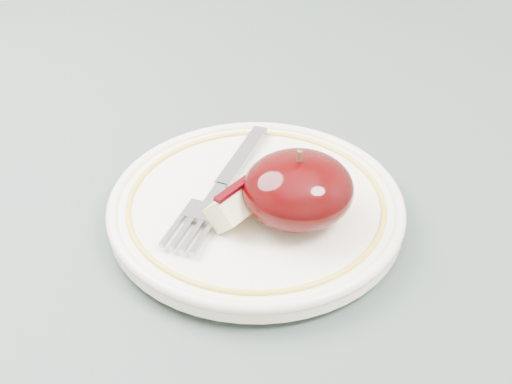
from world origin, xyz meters
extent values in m
cylinder|color=brown|center=(0.40, 0.40, 0.35)|extent=(0.05, 0.05, 0.71)
cube|color=#3C4A44|center=(0.00, 0.00, 0.73)|extent=(0.90, 0.90, 0.04)
cylinder|color=white|center=(-0.02, -0.03, 0.75)|extent=(0.12, 0.12, 0.01)
cylinder|color=white|center=(-0.02, -0.03, 0.76)|extent=(0.22, 0.22, 0.01)
torus|color=white|center=(-0.02, -0.03, 0.77)|extent=(0.23, 0.23, 0.01)
torus|color=gold|center=(-0.02, -0.03, 0.77)|extent=(0.20, 0.20, 0.00)
ellipsoid|color=black|center=(0.01, -0.05, 0.79)|extent=(0.08, 0.08, 0.05)
cylinder|color=#472D19|center=(0.01, -0.05, 0.82)|extent=(0.00, 0.00, 0.01)
cube|color=beige|center=(-0.02, -0.04, 0.78)|extent=(0.07, 0.07, 0.03)
cube|color=#350106|center=(-0.02, -0.04, 0.80)|extent=(0.06, 0.05, 0.00)
cube|color=gray|center=(-0.02, 0.03, 0.77)|extent=(0.05, 0.08, 0.00)
cube|color=gray|center=(-0.05, -0.02, 0.77)|extent=(0.02, 0.03, 0.00)
cube|color=gray|center=(-0.06, -0.04, 0.77)|extent=(0.03, 0.03, 0.00)
cube|color=gray|center=(-0.06, -0.07, 0.77)|extent=(0.02, 0.03, 0.00)
cube|color=gray|center=(-0.07, -0.07, 0.77)|extent=(0.02, 0.03, 0.00)
cube|color=gray|center=(-0.07, -0.06, 0.77)|extent=(0.02, 0.03, 0.00)
cube|color=gray|center=(-0.08, -0.06, 0.77)|extent=(0.02, 0.03, 0.00)
camera|label=1|loc=(-0.09, -0.45, 1.10)|focal=50.00mm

